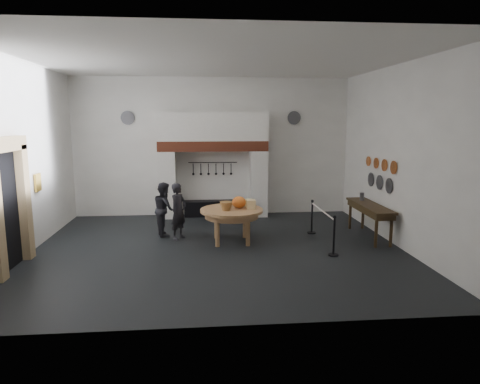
{
  "coord_description": "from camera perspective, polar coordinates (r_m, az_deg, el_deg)",
  "views": [
    {
      "loc": [
        -0.39,
        -10.15,
        3.15
      ],
      "look_at": [
        0.57,
        0.39,
        1.35
      ],
      "focal_mm": 32.0,
      "sensor_mm": 36.0,
      "label": 1
    }
  ],
  "objects": [
    {
      "name": "visitor_near",
      "position": [
        11.44,
        -8.2,
        -2.56
      ],
      "size": [
        0.6,
        0.65,
        1.5
      ],
      "primitive_type": "imported",
      "rotation": [
        0.0,
        0.0,
        0.97
      ],
      "color": "black",
      "rests_on": "floor"
    },
    {
      "name": "chimney_pier_right",
      "position": [
        14.08,
        2.44,
        1.17
      ],
      "size": [
        0.55,
        0.7,
        2.15
      ],
      "primitive_type": "cube",
      "color": "silver",
      "rests_on": "floor"
    },
    {
      "name": "copper_pan_b",
      "position": [
        11.99,
        18.7,
        3.4
      ],
      "size": [
        0.03,
        0.32,
        0.32
      ],
      "primitive_type": "cylinder",
      "rotation": [
        0.0,
        1.57,
        0.0
      ],
      "color": "#C6662D",
      "rests_on": "wall_right"
    },
    {
      "name": "iron_range",
      "position": [
        14.17,
        -3.55,
        -2.17
      ],
      "size": [
        1.9,
        0.45,
        0.5
      ],
      "primitive_type": "cube",
      "color": "black",
      "rests_on": "floor"
    },
    {
      "name": "cheese_block_small",
      "position": [
        11.26,
        1.21,
        -1.48
      ],
      "size": [
        0.18,
        0.18,
        0.2
      ],
      "primitive_type": "cube",
      "color": "#F2E791",
      "rests_on": "work_table"
    },
    {
      "name": "copper_pan_a",
      "position": [
        11.49,
        19.8,
        3.09
      ],
      "size": [
        0.03,
        0.34,
        0.34
      ],
      "primitive_type": "cylinder",
      "rotation": [
        0.0,
        1.57,
        0.0
      ],
      "color": "#C6662D",
      "rests_on": "wall_right"
    },
    {
      "name": "door_recess",
      "position": [
        10.19,
        -28.74,
        -2.29
      ],
      "size": [
        0.04,
        1.1,
        2.5
      ],
      "primitive_type": "cube",
      "color": "black",
      "rests_on": "floor"
    },
    {
      "name": "door_jamb_far",
      "position": [
        10.78,
        -26.86,
        -1.27
      ],
      "size": [
        0.22,
        0.3,
        2.6
      ],
      "primitive_type": "cube",
      "color": "tan",
      "rests_on": "floor"
    },
    {
      "name": "copper_pan_d",
      "position": [
        12.99,
        16.75,
        3.95
      ],
      "size": [
        0.03,
        0.28,
        0.28
      ],
      "primitive_type": "cylinder",
      "rotation": [
        0.0,
        1.57,
        0.0
      ],
      "color": "#C6662D",
      "rests_on": "wall_right"
    },
    {
      "name": "pumpkin",
      "position": [
        11.08,
        -0.14,
        -1.37
      ],
      "size": [
        0.36,
        0.36,
        0.31
      ],
      "primitive_type": "ellipsoid",
      "color": "orange",
      "rests_on": "work_table"
    },
    {
      "name": "cheese_block_big",
      "position": [
        10.97,
        1.49,
        -1.67
      ],
      "size": [
        0.22,
        0.22,
        0.24
      ],
      "primitive_type": "cube",
      "color": "#F0CF8F",
      "rests_on": "work_table"
    },
    {
      "name": "ceiling",
      "position": [
        10.24,
        -3.15,
        17.22
      ],
      "size": [
        9.0,
        8.0,
        0.02
      ],
      "primitive_type": "cube",
      "color": "silver",
      "rests_on": "wall_back"
    },
    {
      "name": "wall_front",
      "position": [
        6.22,
        -1.59,
        1.34
      ],
      "size": [
        9.0,
        0.02,
        4.5
      ],
      "primitive_type": "cube",
      "color": "white",
      "rests_on": "floor"
    },
    {
      "name": "wall_left",
      "position": [
        10.98,
        -27.25,
        3.89
      ],
      "size": [
        0.02,
        8.0,
        4.5
      ],
      "primitive_type": "cube",
      "color": "white",
      "rests_on": "floor"
    },
    {
      "name": "visitor_far",
      "position": [
        11.86,
        -10.03,
        -2.24
      ],
      "size": [
        0.73,
        0.84,
        1.47
      ],
      "primitive_type": "imported",
      "rotation": [
        0.0,
        0.0,
        1.84
      ],
      "color": "black",
      "rests_on": "floor"
    },
    {
      "name": "pewter_jug",
      "position": [
        12.48,
        15.94,
        -0.59
      ],
      "size": [
        0.12,
        0.12,
        0.22
      ],
      "primitive_type": "cylinder",
      "color": "#515055",
      "rests_on": "side_table"
    },
    {
      "name": "barrier_post_far",
      "position": [
        12.1,
        9.57,
        -3.38
      ],
      "size": [
        0.05,
        0.05,
        0.9
      ],
      "primitive_type": "cylinder",
      "color": "black",
      "rests_on": "floor"
    },
    {
      "name": "wall_back",
      "position": [
        14.18,
        -3.67,
        6.0
      ],
      "size": [
        9.0,
        0.02,
        4.5
      ],
      "primitive_type": "cube",
      "color": "white",
      "rests_on": "floor"
    },
    {
      "name": "hearth_brick_band",
      "position": [
        13.83,
        -3.63,
        6.16
      ],
      "size": [
        3.5,
        0.72,
        0.32
      ],
      "primitive_type": "cube",
      "color": "#9E442B",
      "rests_on": "chimney_pier_left"
    },
    {
      "name": "wicker_basket",
      "position": [
        10.82,
        -1.87,
        -1.89
      ],
      "size": [
        0.34,
        0.34,
        0.22
      ],
      "primitive_type": "cone",
      "rotation": [
        3.14,
        0.0,
        -0.06
      ],
      "color": "#A0613A",
      "rests_on": "work_table"
    },
    {
      "name": "door_lintel",
      "position": [
        9.99,
        -28.91,
        5.6
      ],
      "size": [
        0.22,
        1.7,
        0.3
      ],
      "primitive_type": "cube",
      "color": "tan",
      "rests_on": "door_jamb_near"
    },
    {
      "name": "chimney_hood",
      "position": [
        13.8,
        -3.65,
        8.69
      ],
      "size": [
        3.5,
        0.7,
        0.9
      ],
      "primitive_type": "cube",
      "color": "silver",
      "rests_on": "hearth_brick_band"
    },
    {
      "name": "pewter_plate_right",
      "position": [
        12.82,
        17.05,
        1.61
      ],
      "size": [
        0.03,
        0.4,
        0.4
      ],
      "primitive_type": "cylinder",
      "rotation": [
        0.0,
        1.57,
        0.0
      ],
      "color": "#4C4C51",
      "rests_on": "wall_right"
    },
    {
      "name": "bread_loaf",
      "position": [
        11.32,
        -1.77,
        -1.6
      ],
      "size": [
        0.31,
        0.18,
        0.13
      ],
      "primitive_type": "ellipsoid",
      "color": "olive",
      "rests_on": "work_table"
    },
    {
      "name": "utensil_rail",
      "position": [
        14.14,
        -3.63,
        3.96
      ],
      "size": [
        1.6,
        0.02,
        0.02
      ],
      "primitive_type": "cylinder",
      "rotation": [
        0.0,
        1.57,
        0.0
      ],
      "color": "black",
      "rests_on": "wall_back"
    },
    {
      "name": "pewter_plate_mid",
      "position": [
        12.27,
        18.1,
        1.22
      ],
      "size": [
        0.03,
        0.4,
        0.4
      ],
      "primitive_type": "cylinder",
      "rotation": [
        0.0,
        1.57,
        0.0
      ],
      "color": "#4C4C51",
      "rests_on": "wall_right"
    },
    {
      "name": "floor",
      "position": [
        10.63,
        -2.92,
        -7.59
      ],
      "size": [
        9.0,
        8.0,
        0.02
      ],
      "primitive_type": "cube",
      "color": "black",
      "rests_on": "ground"
    },
    {
      "name": "work_table",
      "position": [
        11.0,
        -1.13,
        -2.46
      ],
      "size": [
        1.72,
        1.72,
        0.07
      ],
      "primitive_type": "cylinder",
      "rotation": [
        0.0,
        0.0,
        -0.06
      ],
      "color": "tan",
      "rests_on": "floor"
    },
    {
      "name": "chimney_pier_left",
      "position": [
        13.99,
        -9.62,
        1.0
      ],
      "size": [
        0.55,
        0.7,
        2.15
      ],
      "primitive_type": "cube",
      "color": "silver",
      "rests_on": "floor"
    },
    {
      "name": "pewter_plate_back_right",
      "position": [
        14.44,
        7.23,
        9.78
      ],
      "size": [
        0.44,
        0.03,
        0.44
      ],
      "primitive_type": "cylinder",
      "rotation": [
        1.57,
        0.0,
        0.0
      ],
      "color": "#4C4C51",
      "rests_on": "wall_back"
    },
    {
      "name": "barrier_post_near",
      "position": [
        10.23,
        12.42,
        -5.87
      ],
      "size": [
        0.05,
        0.05,
        0.9
      ],
      "primitive_type": "cylinder",
      "color": "black",
      "rests_on": "floor"
    },
    {
      "name": "copper_pan_c",
      "position": [
        12.49,
        17.68,
        3.69
      ],
      "size": [
        0.03,
        0.3,
        0.3
      ],
      "primitive_type": "cylinder",
      "rotation": [
        0.0,
        1.57,
        0.0
      ],
      "color": "#C6662D",
      "rests_on": "wall_right"
    },
    {
      "name": "side_table",
      "position": [
        11.96,
        16.93,
        -1.76
      ],
      "size": [
        0.55,
        2.2,
        0.06
      ],
      "primitive_type": "cube",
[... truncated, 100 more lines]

